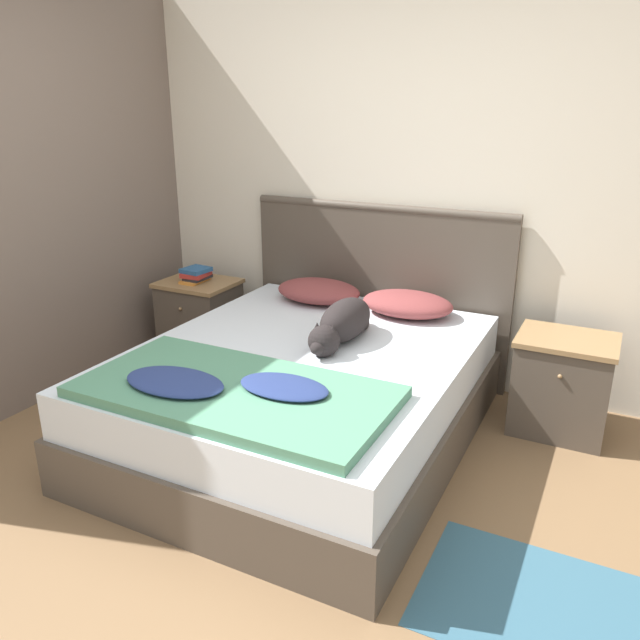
{
  "coord_description": "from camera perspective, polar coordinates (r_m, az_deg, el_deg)",
  "views": [
    {
      "loc": [
        1.37,
        -1.71,
        1.78
      ],
      "look_at": [
        -0.1,
        1.2,
        0.63
      ],
      "focal_mm": 35.0,
      "sensor_mm": 36.0,
      "label": 1
    }
  ],
  "objects": [
    {
      "name": "wall_back",
      "position": [
        4.11,
        7.27,
        12.17
      ],
      "size": [
        9.0,
        0.06,
        2.55
      ],
      "color": "beige",
      "rests_on": "ground_plane"
    },
    {
      "name": "bed",
      "position": [
        3.43,
        -1.58,
        -6.89
      ],
      "size": [
        1.7,
        2.08,
        0.53
      ],
      "color": "#4C4238",
      "rests_on": "ground_plane"
    },
    {
      "name": "pillow_right",
      "position": [
        3.87,
        7.99,
        1.48
      ],
      "size": [
        0.57,
        0.4,
        0.14
      ],
      "color": "brown",
      "rests_on": "bed"
    },
    {
      "name": "wall_side_left",
      "position": [
        4.24,
        -22.53,
        11.11
      ],
      "size": [
        0.06,
        3.1,
        2.55
      ],
      "color": "#706056",
      "rests_on": "ground_plane"
    },
    {
      "name": "nightstand_right",
      "position": [
        3.76,
        21.22,
        -5.5
      ],
      "size": [
        0.52,
        0.44,
        0.56
      ],
      "color": "#4C4238",
      "rests_on": "ground_plane"
    },
    {
      "name": "ground_plane",
      "position": [
        2.82,
        -9.83,
        -20.06
      ],
      "size": [
        16.0,
        16.0,
        0.0
      ],
      "primitive_type": "plane",
      "color": "brown"
    },
    {
      "name": "book_stack",
      "position": [
        4.53,
        -11.26,
        4.09
      ],
      "size": [
        0.18,
        0.22,
        0.1
      ],
      "color": "orange",
      "rests_on": "nightstand_left"
    },
    {
      "name": "rug",
      "position": [
        2.69,
        20.72,
        -23.54
      ],
      "size": [
        0.99,
        0.66,
        0.0
      ],
      "color": "#335B70",
      "rests_on": "ground_plane"
    },
    {
      "name": "dog",
      "position": [
        3.39,
        2.05,
        -0.33
      ],
      "size": [
        0.22,
        0.68,
        0.23
      ],
      "color": "black",
      "rests_on": "bed"
    },
    {
      "name": "nightstand_left",
      "position": [
        4.63,
        -10.9,
        0.17
      ],
      "size": [
        0.52,
        0.44,
        0.56
      ],
      "color": "#4C4238",
      "rests_on": "ground_plane"
    },
    {
      "name": "pillow_left",
      "position": [
        4.09,
        -0.13,
        2.68
      ],
      "size": [
        0.57,
        0.4,
        0.14
      ],
      "color": "brown",
      "rests_on": "bed"
    },
    {
      "name": "quilt",
      "position": [
        2.81,
        -8.05,
        -6.39
      ],
      "size": [
        1.41,
        0.72,
        0.09
      ],
      "color": "#4C8466",
      "rests_on": "bed"
    },
    {
      "name": "headboard",
      "position": [
        4.21,
        5.27,
        3.03
      ],
      "size": [
        1.78,
        0.06,
        1.16
      ],
      "color": "#4C4238",
      "rests_on": "ground_plane"
    }
  ]
}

